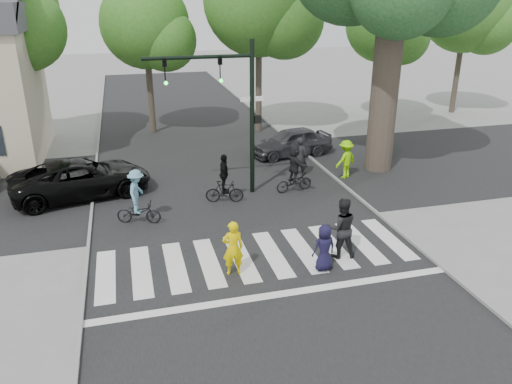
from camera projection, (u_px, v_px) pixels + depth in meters
ground at (266, 272)px, 14.46m from camera, size 120.00×120.00×0.00m
road_stem at (230, 206)px, 18.95m from camera, size 10.00×70.00×0.01m
road_cross at (215, 180)px, 21.64m from camera, size 70.00×10.00×0.01m
curb_left at (91, 219)px, 17.72m from camera, size 0.10×70.00×0.10m
curb_right at (352, 192)px, 20.14m from camera, size 0.10×70.00×0.10m
crosswalk at (260, 261)px, 15.05m from camera, size 10.00×3.85×0.01m
traffic_signal at (230, 97)px, 18.66m from camera, size 4.45×0.29×6.00m
bg_tree_1 at (2, 13)px, 23.79m from camera, size 6.09×5.80×9.80m
bg_tree_2 at (150, 28)px, 26.80m from camera, size 5.04×4.80×8.40m
bg_tree_3 at (265, 5)px, 26.62m from camera, size 6.30×6.00×10.20m
bg_tree_4 at (389, 27)px, 29.77m from camera, size 4.83×4.60×8.15m
bg_tree_5 at (472, 13)px, 31.46m from camera, size 5.67×5.40×9.30m
pedestrian_woman at (233, 248)px, 14.08m from camera, size 0.61×0.41×1.66m
pedestrian_child at (324, 248)px, 14.35m from camera, size 0.75×0.54×1.42m
pedestrian_adult at (341, 228)px, 15.01m from camera, size 1.04×0.87×1.91m
cyclist_left at (138, 201)px, 17.26m from camera, size 1.64×1.14×1.97m
cyclist_mid at (224, 183)px, 19.03m from camera, size 1.53×0.96×1.92m
cyclist_right at (294, 171)px, 20.05m from camera, size 1.62×1.51×1.98m
car_suv at (81, 178)px, 19.64m from camera, size 5.75×3.58×1.48m
car_grey at (291, 142)px, 24.64m from camera, size 4.28×2.23×1.39m
bystander_hivis at (346, 159)px, 21.59m from camera, size 1.25×1.02×1.69m
bystander_dark at (300, 156)px, 21.85m from camera, size 0.76×0.69×1.74m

